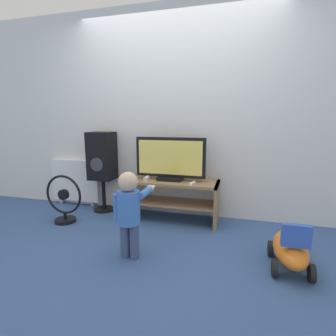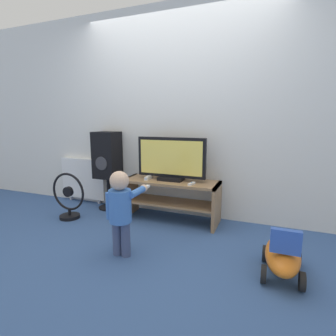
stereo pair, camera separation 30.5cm
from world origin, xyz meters
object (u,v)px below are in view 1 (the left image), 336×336
object	(u,v)px
child	(129,208)
speaker_tower	(102,158)
game_console	(147,178)
remote_primary	(192,183)
television	(170,159)
floor_fan	(64,201)
ride_on_toy	(290,249)
radiator	(76,181)

from	to	relation	value
child	speaker_tower	distance (m)	1.38
game_console	child	world-z (taller)	child
remote_primary	speaker_tower	bearing A→B (deg)	170.44
television	floor_fan	bearing A→B (deg)	-160.51
game_console	remote_primary	xyz separation A→B (m)	(0.57, -0.07, -0.01)
television	floor_fan	distance (m)	1.37
remote_primary	ride_on_toy	world-z (taller)	remote_primary
ride_on_toy	radiator	bearing A→B (deg)	159.94
television	radiator	size ratio (longest dim) A/B	1.15
game_console	speaker_tower	xyz separation A→B (m)	(-0.69, 0.15, 0.20)
remote_primary	radiator	distance (m)	1.80
remote_primary	speaker_tower	size ratio (longest dim) A/B	0.13
television	floor_fan	size ratio (longest dim) A/B	1.46
game_console	floor_fan	xyz separation A→B (m)	(-0.93, -0.36, -0.26)
floor_fan	ride_on_toy	bearing A→B (deg)	-8.42
remote_primary	speaker_tower	distance (m)	1.29
child	radiator	xyz separation A→B (m)	(-1.36, 1.17, -0.11)
television	ride_on_toy	size ratio (longest dim) A/B	1.39
child	ride_on_toy	bearing A→B (deg)	7.76
game_console	speaker_tower	size ratio (longest dim) A/B	0.15
game_console	speaker_tower	bearing A→B (deg)	167.98
speaker_tower	floor_fan	bearing A→B (deg)	-115.57
remote_primary	child	world-z (taller)	child
remote_primary	floor_fan	world-z (taller)	floor_fan
television	speaker_tower	size ratio (longest dim) A/B	0.80
floor_fan	game_console	bearing A→B (deg)	21.29
remote_primary	ride_on_toy	xyz separation A→B (m)	(0.95, -0.66, -0.34)
remote_primary	ride_on_toy	distance (m)	1.20
speaker_tower	ride_on_toy	world-z (taller)	speaker_tower
television	game_console	world-z (taller)	television
remote_primary	floor_fan	distance (m)	1.55
game_console	radiator	xyz separation A→B (m)	(-1.20, 0.27, -0.17)
game_console	remote_primary	world-z (taller)	game_console
television	game_console	xyz separation A→B (m)	(-0.27, -0.06, -0.23)
television	radiator	bearing A→B (deg)	172.18
floor_fan	ride_on_toy	distance (m)	2.48
child	ride_on_toy	distance (m)	1.39
television	ride_on_toy	bearing A→B (deg)	-32.41
ride_on_toy	television	bearing A→B (deg)	147.59
child	radiator	world-z (taller)	child
floor_fan	ride_on_toy	world-z (taller)	floor_fan
game_console	ride_on_toy	bearing A→B (deg)	-25.60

